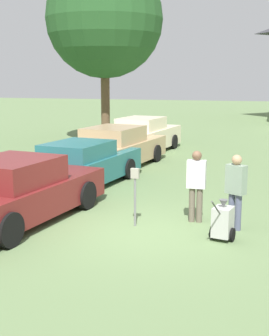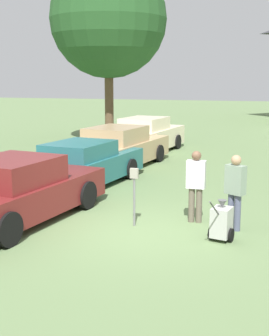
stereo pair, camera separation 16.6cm
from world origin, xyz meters
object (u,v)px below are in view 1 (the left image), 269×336
object	(u,v)px
parked_car_maroon	(17,192)
person_worker	(196,182)
parked_car_cream	(143,136)
equipment_cart	(223,222)
parked_car_teal	(81,166)
parking_meter	(135,186)
person_supervisor	(236,188)
parked_car_tan	(116,149)

from	to	relation	value
parked_car_maroon	person_worker	xyz separation A→B (m)	(3.92, 1.12, 0.25)
parked_car_cream	equipment_cart	bearing A→B (deg)	-58.74
parked_car_maroon	parked_car_teal	world-z (taller)	parked_car_maroon
parked_car_cream	parking_meter	size ratio (longest dim) A/B	4.01
person_worker	equipment_cart	world-z (taller)	person_worker
parking_meter	person_worker	distance (m)	1.42
person_worker	parked_car_teal	bearing A→B (deg)	-34.41
parked_car_cream	person_worker	distance (m)	10.23
person_supervisor	parked_car_cream	bearing A→B (deg)	-35.30
parking_meter	person_supervisor	bearing A→B (deg)	10.25
parked_car_tan	parked_car_cream	size ratio (longest dim) A/B	1.05
parking_meter	person_supervisor	xyz separation A→B (m)	(2.14, 0.39, 0.02)
person_worker	equipment_cart	xyz separation A→B (m)	(0.73, -1.06, -0.55)
parked_car_tan	person_supervisor	xyz separation A→B (m)	(4.82, -6.10, 0.24)
parked_car_teal	person_supervisor	world-z (taller)	person_supervisor
person_supervisor	equipment_cart	world-z (taller)	person_supervisor
parked_car_maroon	parked_car_tan	size ratio (longest dim) A/B	0.92
parked_car_teal	parked_car_maroon	bearing A→B (deg)	-82.60
parked_car_tan	person_supervisor	distance (m)	7.78
parked_car_tan	parked_car_cream	distance (m)	3.65
parked_car_teal	person_supervisor	distance (m)	5.61
parking_meter	person_worker	xyz separation A→B (m)	(1.24, 0.69, 0.02)
parked_car_maroon	parking_meter	bearing A→B (deg)	16.69
parked_car_teal	parking_meter	xyz separation A→B (m)	(2.68, -3.24, 0.27)
parking_meter	equipment_cart	size ratio (longest dim) A/B	1.30
parked_car_tan	parked_car_maroon	bearing A→B (deg)	-82.58
person_worker	person_supervisor	bearing A→B (deg)	160.26
parked_car_cream	person_worker	size ratio (longest dim) A/B	3.18
parked_car_maroon	equipment_cart	xyz separation A→B (m)	(4.65, 0.06, -0.29)
parked_car_tan	parked_car_teal	bearing A→B (deg)	-82.57
parked_car_maroon	equipment_cart	distance (m)	4.66
parked_car_tan	equipment_cart	bearing A→B (deg)	-48.49
equipment_cart	person_worker	bearing A→B (deg)	135.18
parked_car_teal	parked_car_tan	world-z (taller)	parked_car_tan
parked_car_maroon	person_worker	size ratio (longest dim) A/B	3.04
parked_car_maroon	person_worker	distance (m)	4.08
parked_car_cream	person_worker	bearing A→B (deg)	-60.06
parked_car_maroon	person_supervisor	size ratio (longest dim) A/B	3.05
parked_car_cream	parking_meter	world-z (taller)	parked_car_cream
parked_car_teal	parked_car_tan	distance (m)	3.25
parked_car_maroon	parked_car_cream	distance (m)	10.57
parked_car_cream	parked_car_maroon	bearing A→B (deg)	-82.59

